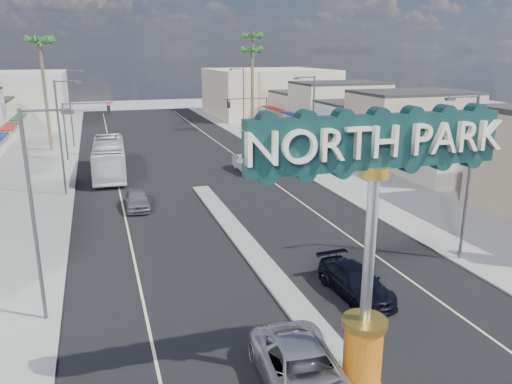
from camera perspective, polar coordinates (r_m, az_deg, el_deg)
ground at (r=43.01m, az=-6.65°, el=0.76°), size 160.00×160.00×0.00m
road at (r=43.01m, az=-6.65°, el=0.77°), size 20.00×120.00×0.01m
median_island at (r=28.26m, az=-0.19°, el=-7.12°), size 1.30×30.00×0.16m
sidewalk_left at (r=42.71m, az=-25.39°, el=-0.72°), size 8.00×120.00×0.12m
sidewalk_right at (r=47.60m, az=10.11°, el=2.16°), size 8.00×120.00×0.12m
storefront_row_right at (r=63.06m, az=12.86°, el=8.05°), size 12.00×42.00×6.00m
backdrop_far_right at (r=91.14m, az=1.41°, el=11.34°), size 20.00×20.00×8.00m
gateway_sign at (r=15.88m, az=13.07°, el=-3.58°), size 8.20×1.50×9.15m
traffic_signal_left at (r=55.24m, az=-19.21°, el=7.86°), size 5.09×0.45×6.00m
traffic_signal_right at (r=57.80m, az=-0.52°, el=9.04°), size 5.09×0.45×6.00m
streetlight_l_near at (r=21.81m, az=-23.81°, el=-1.60°), size 2.03×0.22×9.00m
streetlight_l_mid at (r=41.33m, az=-21.29°, el=6.36°), size 2.03×0.22×9.00m
streetlight_l_far at (r=63.15m, az=-20.33°, el=9.37°), size 2.03×0.22×9.00m
streetlight_r_near at (r=28.36m, az=22.98°, el=2.28°), size 2.03×0.22×9.00m
streetlight_r_mid at (r=45.13m, az=6.36°, el=8.05°), size 2.03×0.22×9.00m
streetlight_r_far at (r=65.70m, az=-1.58°, el=10.54°), size 2.03×0.22×9.00m
palm_left_far at (r=61.03m, az=-23.46°, el=14.95°), size 2.60×2.60×13.10m
palm_right_mid at (r=69.99m, az=-0.47°, el=15.41°), size 2.60×2.60×12.10m
palm_right_far at (r=76.33m, az=-0.38°, el=16.78°), size 2.60×2.60×14.10m
suv_left at (r=17.64m, az=5.51°, el=-19.92°), size 3.10×5.99×1.61m
suv_right at (r=24.13m, az=11.31°, el=-10.02°), size 2.27×4.94×1.40m
car_parked_left at (r=37.26m, az=-13.44°, el=-0.81°), size 1.81×4.21×1.42m
car_parked_right at (r=47.57m, az=-1.05°, el=3.30°), size 1.72×4.79×1.57m
city_bus at (r=47.96m, az=-16.44°, el=3.77°), size 3.16×11.73×3.24m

